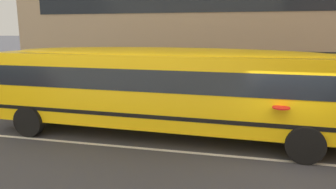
# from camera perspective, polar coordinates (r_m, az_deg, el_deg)

# --- Properties ---
(ground_plane) EXTENTS (400.00, 400.00, 0.00)m
(ground_plane) POSITION_cam_1_polar(r_m,az_deg,el_deg) (9.68, 20.86, -11.09)
(ground_plane) COLOR #38383D
(sidewalk_far) EXTENTS (120.00, 3.00, 0.01)m
(sidewalk_far) POSITION_cam_1_polar(r_m,az_deg,el_deg) (17.22, 17.71, -1.18)
(sidewalk_far) COLOR gray
(sidewalk_far) RESTS_ON ground_plane
(lane_centreline) EXTENTS (110.00, 0.16, 0.01)m
(lane_centreline) POSITION_cam_1_polar(r_m,az_deg,el_deg) (9.68, 20.86, -11.08)
(lane_centreline) COLOR silver
(lane_centreline) RESTS_ON ground_plane
(school_bus) EXTENTS (13.57, 3.42, 3.02)m
(school_bus) POSITION_cam_1_polar(r_m,az_deg,el_deg) (10.72, 0.43, 1.79)
(school_bus) COLOR yellow
(school_bus) RESTS_ON ground_plane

